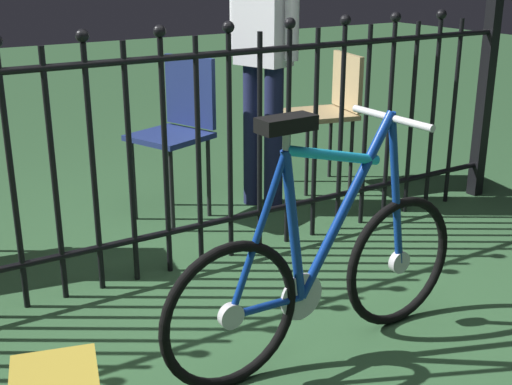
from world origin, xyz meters
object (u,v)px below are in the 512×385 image
Objects in this scene: bicycle at (322,271)px; person_visitor at (263,35)px; chair_tan at (331,105)px; chair_navy at (179,121)px.

person_visitor is (0.69, 1.48, 0.67)m from bicycle.
bicycle is 2.04m from chair_tan.
chair_navy is 1.06× the size of chair_tan.
chair_navy is 0.54× the size of person_visitor.
person_visitor reaches higher than chair_navy.
chair_navy is at bearing 164.77° from person_visitor.
bicycle is at bearing -114.90° from person_visitor.
chair_navy is at bearing 178.73° from chair_tan.
chair_tan is 0.76m from person_visitor.
chair_navy is at bearing 82.54° from bicycle.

